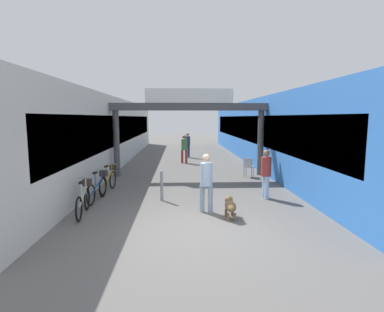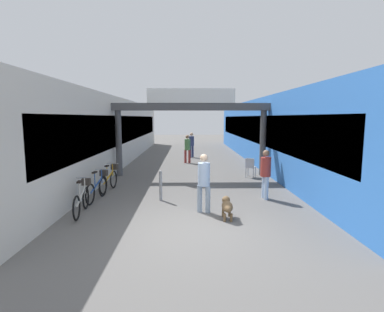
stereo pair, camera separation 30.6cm
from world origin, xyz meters
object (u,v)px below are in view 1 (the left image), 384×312
bollard_post_metal (162,185)px  cafe_chair_aluminium_nearer (248,166)px  bicycle_blue_second (98,187)px  pedestrian_carrying_crate (184,147)px  pedestrian_elderly_walking (188,143)px  bicycle_silver_nearest (84,199)px  pedestrian_companion (266,171)px  dog_on_leash (230,205)px  pedestrian_with_dog (206,179)px  bicycle_orange_third (109,179)px

bollard_post_metal → cafe_chair_aluminium_nearer: (3.70, 3.69, 0.03)m
bicycle_blue_second → pedestrian_carrying_crate: bearing=69.7°
pedestrian_carrying_crate → bicycle_blue_second: bearing=-110.3°
pedestrian_elderly_walking → bicycle_blue_second: (-3.23, -10.44, -0.53)m
pedestrian_elderly_walking → bicycle_silver_nearest: 12.31m
pedestrian_companion → bollard_post_metal: 3.49m
pedestrian_companion → bicycle_silver_nearest: size_ratio=0.97×
pedestrian_elderly_walking → bollard_post_metal: (-1.15, -10.58, -0.46)m
pedestrian_carrying_crate → dog_on_leash: bearing=-83.9°
bicycle_silver_nearest → bicycle_blue_second: same height
pedestrian_with_dog → bollard_post_metal: size_ratio=1.69×
pedestrian_with_dog → pedestrian_carrying_crate: (-0.47, 9.36, -0.00)m
bicycle_orange_third → cafe_chair_aluminium_nearer: bicycle_orange_third is taller
dog_on_leash → bicycle_orange_third: (-3.96, 3.18, 0.09)m
pedestrian_companion → dog_on_leash: bearing=-128.3°
pedestrian_carrying_crate → bollard_post_metal: size_ratio=1.68×
bicycle_silver_nearest → cafe_chair_aluminium_nearer: 7.64m
pedestrian_with_dog → pedestrian_elderly_walking: 11.85m
pedestrian_with_dog → bicycle_blue_second: (-3.41, 1.40, -0.53)m
pedestrian_with_dog → pedestrian_companion: bearing=33.7°
bicycle_blue_second → bollard_post_metal: bollard_post_metal is taller
bicycle_orange_third → cafe_chair_aluminium_nearer: 6.16m
pedestrian_with_dog → pedestrian_elderly_walking: pedestrian_elderly_walking is taller
pedestrian_with_dog → bicycle_blue_second: pedestrian_with_dog is taller
pedestrian_companion → cafe_chair_aluminium_nearer: pedestrian_companion is taller
pedestrian_with_dog → bicycle_silver_nearest: pedestrian_with_dog is taller
bicycle_blue_second → pedestrian_companion: bearing=0.1°
bicycle_blue_second → bollard_post_metal: (2.08, -0.14, 0.07)m
pedestrian_companion → bicycle_orange_third: (-5.48, 1.25, -0.50)m
pedestrian_carrying_crate → bicycle_silver_nearest: (-2.97, -9.38, -0.52)m
pedestrian_with_dog → cafe_chair_aluminium_nearer: (2.36, 4.95, -0.42)m
bicycle_silver_nearest → bicycle_orange_third: same height
pedestrian_elderly_walking → bicycle_orange_third: size_ratio=1.00×
pedestrian_elderly_walking → dog_on_leash: size_ratio=2.27×
pedestrian_companion → bicycle_blue_second: pedestrian_companion is taller
pedestrian_elderly_walking → cafe_chair_aluminium_nearer: bearing=-69.7°
bollard_post_metal → bicycle_blue_second: bearing=176.2°
pedestrian_with_dog → bicycle_silver_nearest: (-3.44, -0.01, -0.53)m
bicycle_orange_third → pedestrian_companion: bearing=-12.9°
pedestrian_elderly_walking → cafe_chair_aluminium_nearer: (2.55, -6.90, -0.43)m
dog_on_leash → bicycle_silver_nearest: (-4.04, 0.50, 0.09)m
pedestrian_carrying_crate → bicycle_blue_second: (-2.95, -7.96, -0.52)m
pedestrian_elderly_walking → bicycle_orange_third: (-3.17, -9.18, -0.53)m
cafe_chair_aluminium_nearer → bollard_post_metal: bearing=-135.1°
dog_on_leash → cafe_chair_aluminium_nearer: bearing=72.1°
pedestrian_with_dog → bollard_post_metal: bearing=136.7°
cafe_chair_aluminium_nearer → dog_on_leash: bearing=-107.9°
pedestrian_companion → bollard_post_metal: pedestrian_companion is taller
pedestrian_carrying_crate → pedestrian_elderly_walking: bearing=83.6°
dog_on_leash → cafe_chair_aluminium_nearer: 5.74m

